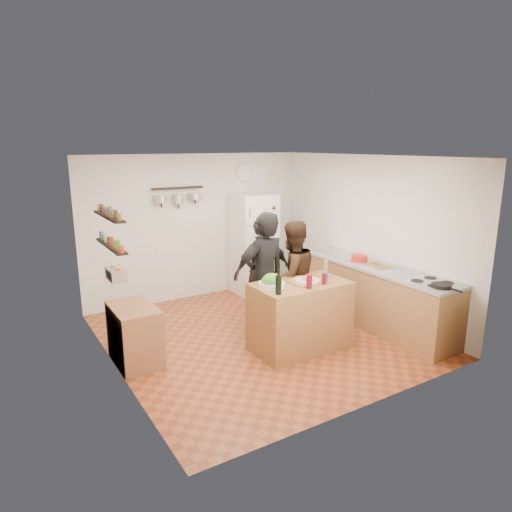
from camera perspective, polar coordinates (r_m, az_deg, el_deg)
room_shell at (r=6.53m, az=-1.32°, el=1.37°), size 4.20×4.20×4.20m
prep_island at (r=6.09m, az=5.51°, el=-7.46°), size 1.25×0.72×0.91m
pizza_board at (r=5.97m, az=6.35°, el=-3.20°), size 0.42×0.34×0.02m
pizza at (r=5.97m, az=6.35°, el=-3.03°), size 0.34×0.34×0.02m
salad_bowl at (r=5.74m, az=1.96°, el=-3.60°), size 0.32×0.32×0.06m
wine_bottle at (r=5.46m, az=2.83°, el=-3.65°), size 0.07×0.07×0.23m
wine_glass_near at (r=5.71m, az=6.68°, el=-3.21°), size 0.07×0.07×0.17m
wine_glass_far at (r=5.90m, az=8.51°, el=-2.81°), size 0.06×0.06×0.15m
pepper_mill at (r=6.22m, az=8.67°, el=-1.76°), size 0.06×0.06×0.19m
salt_canister at (r=6.01m, az=8.61°, el=-2.59°), size 0.08×0.08×0.13m
person_left at (r=6.21m, az=1.06°, el=-2.67°), size 0.69×0.48×1.79m
person_center at (r=6.48m, az=4.50°, el=-2.72°), size 0.80×0.62×1.63m
person_back at (r=6.77m, az=0.83°, el=-2.04°), size 0.96×0.43×1.61m
counter_run at (r=7.06m, az=14.73°, el=-4.87°), size 0.63×2.63×0.90m
stove_top at (r=6.34m, az=21.15°, el=-3.14°), size 0.60×0.62×0.02m
skillet at (r=6.14m, az=22.15°, el=-3.47°), size 0.24×0.24×0.05m
sink at (r=7.52m, az=10.31°, el=0.20°), size 0.50×0.80×0.03m
cutting_board at (r=6.92m, az=15.11°, el=-1.31°), size 0.30×0.40×0.02m
red_bowl at (r=7.11m, az=12.79°, el=-0.25°), size 0.24×0.24×0.10m
fridge at (r=8.22m, az=-0.35°, el=1.50°), size 0.70×0.68×1.80m
wall_clock at (r=8.33m, az=-1.56°, el=10.35°), size 0.30×0.03×0.30m
spice_shelf_lower at (r=5.60m, az=-17.66°, el=1.21°), size 0.12×1.00×0.02m
spice_shelf_upper at (r=5.54m, az=-17.93°, el=4.74°), size 0.12×1.00×0.02m
produce_basket at (r=5.69m, az=-17.11°, el=-2.20°), size 0.18×0.35×0.14m
side_table at (r=5.93m, az=-14.90°, el=-9.44°), size 0.50×0.80×0.73m
pot_rack at (r=7.71m, az=-9.74°, el=8.37°), size 0.90×0.04×0.04m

